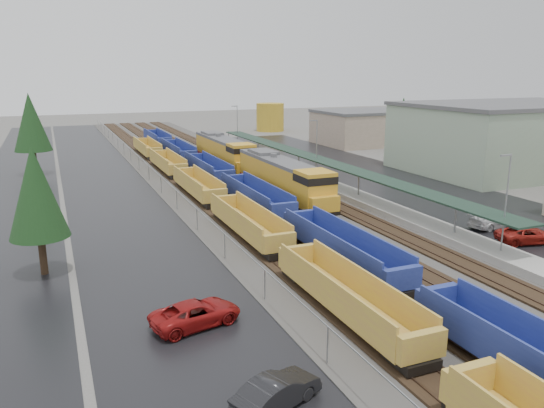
{
  "coord_description": "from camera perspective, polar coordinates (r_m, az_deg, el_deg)",
  "views": [
    {
      "loc": [
        -20.73,
        -8.02,
        13.67
      ],
      "look_at": [
        -2.74,
        35.03,
        2.0
      ],
      "focal_mm": 35.0,
      "sensor_mm": 36.0,
      "label": 1
    }
  ],
  "objects": [
    {
      "name": "industrial_buildings",
      "position": [
        80.07,
        24.64,
        6.02
      ],
      "size": [
        32.52,
        75.3,
        9.5
      ],
      "color": "#BFAC92",
      "rests_on": "ground"
    },
    {
      "name": "west_road",
      "position": [
        69.51,
        -25.73,
        1.3
      ],
      "size": [
        9.0,
        160.0,
        0.02
      ],
      "primitive_type": "cube",
      "color": "black",
      "rests_on": "ground"
    },
    {
      "name": "parked_car_west_b",
      "position": [
        23.42,
        0.52,
        -19.6
      ],
      "size": [
        3.0,
        4.46,
        1.39
      ],
      "primitive_type": "imported",
      "rotation": [
        0.0,
        0.0,
        1.97
      ],
      "color": "black",
      "rests_on": "ground"
    },
    {
      "name": "parked_car_east_c",
      "position": [
        51.62,
        22.67,
        -1.59
      ],
      "size": [
        2.58,
        5.2,
        1.45
      ],
      "primitive_type": "imported",
      "rotation": [
        0.0,
        0.0,
        1.68
      ],
      "color": "silver",
      "rests_on": "ground"
    },
    {
      "name": "parked_car_east_b",
      "position": [
        48.14,
        25.71,
        -3.04
      ],
      "size": [
        3.36,
        5.31,
        1.37
      ],
      "primitive_type": "imported",
      "rotation": [
        0.0,
        0.0,
        1.33
      ],
      "color": "maroon",
      "rests_on": "ground"
    },
    {
      "name": "locomotive_trail",
      "position": [
        76.43,
        -5.15,
        5.57
      ],
      "size": [
        3.14,
        20.71,
        4.69
      ],
      "color": "black",
      "rests_on": "ground"
    },
    {
      "name": "station_platform",
      "position": [
        66.7,
        4.75,
        2.81
      ],
      "size": [
        3.0,
        80.0,
        8.0
      ],
      "color": "#9E9B93",
      "rests_on": "ground"
    },
    {
      "name": "storage_tank",
      "position": [
        126.65,
        -0.2,
        9.32
      ],
      "size": [
        6.48,
        6.48,
        6.48
      ],
      "primitive_type": "cylinder",
      "color": "#B89324",
      "rests_on": "ground"
    },
    {
      "name": "locomotive_lead",
      "position": [
        57.04,
        1.27,
        2.73
      ],
      "size": [
        3.14,
        20.71,
        4.69
      ],
      "color": "black",
      "rests_on": "ground"
    },
    {
      "name": "tree_west_near",
      "position": [
        38.84,
        -24.06,
        1.15
      ],
      "size": [
        3.96,
        3.96,
        9.0
      ],
      "color": "#332316",
      "rests_on": "ground"
    },
    {
      "name": "tree_west_far",
      "position": [
        78.32,
        -24.51,
        8.0
      ],
      "size": [
        4.84,
        4.84,
        11.0
      ],
      "color": "#332316",
      "rests_on": "ground"
    },
    {
      "name": "east_commuter_lot",
      "position": [
        71.63,
        11.52,
        2.77
      ],
      "size": [
        16.0,
        100.0,
        0.02
      ],
      "primitive_type": "cube",
      "color": "black",
      "rests_on": "ground"
    },
    {
      "name": "well_string_yellow",
      "position": [
        44.88,
        -2.59,
        -2.17
      ],
      "size": [
        2.58,
        111.92,
        2.29
      ],
      "color": "gold",
      "rests_on": "ground"
    },
    {
      "name": "tree_east",
      "position": [
        82.37,
        13.86,
        8.63
      ],
      "size": [
        4.4,
        4.4,
        10.0
      ],
      "color": "#332316",
      "rests_on": "ground"
    },
    {
      "name": "west_parking_lot",
      "position": [
        69.61,
        -17.52,
        2.07
      ],
      "size": [
        10.0,
        160.0,
        0.02
      ],
      "primitive_type": "cube",
      "color": "black",
      "rests_on": "ground"
    },
    {
      "name": "chainlink_fence",
      "position": [
        68.47,
        -12.91,
        3.54
      ],
      "size": [
        0.08,
        160.04,
        2.02
      ],
      "color": "gray",
      "rests_on": "ground"
    },
    {
      "name": "well_string_blue",
      "position": [
        54.11,
        -1.79,
        0.69
      ],
      "size": [
        2.67,
        120.28,
        2.37
      ],
      "color": "navy",
      "rests_on": "ground"
    },
    {
      "name": "parked_car_west_c",
      "position": [
        30.13,
        -8.17,
        -11.6
      ],
      "size": [
        3.41,
        5.47,
        1.41
      ],
      "primitive_type": "imported",
      "rotation": [
        0.0,
        0.0,
        1.79
      ],
      "color": "maroon",
      "rests_on": "ground"
    },
    {
      "name": "ballast_strip",
      "position": [
        72.4,
        -5.64,
        3.12
      ],
      "size": [
        20.0,
        160.0,
        0.08
      ],
      "primitive_type": "cube",
      "color": "#302D2B",
      "rests_on": "ground"
    },
    {
      "name": "distant_hills",
      "position": [
        228.71,
        -6.1,
        10.54
      ],
      "size": [
        301.0,
        140.0,
        25.2
      ],
      "color": "#41513F",
      "rests_on": "ground"
    },
    {
      "name": "trackbed",
      "position": [
        72.38,
        -5.64,
        3.22
      ],
      "size": [
        14.6,
        160.0,
        0.22
      ],
      "color": "black",
      "rests_on": "ground"
    }
  ]
}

